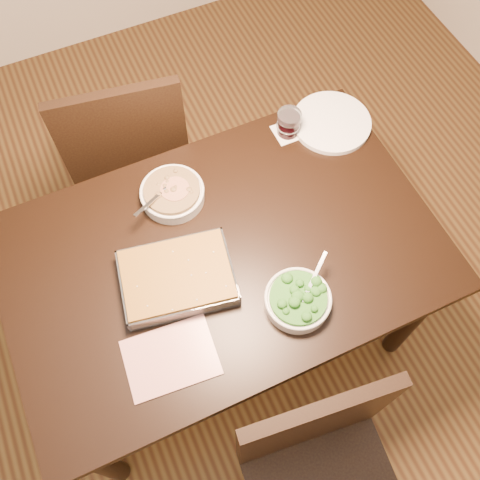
{
  "coord_description": "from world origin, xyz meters",
  "views": [
    {
      "loc": [
        -0.27,
        -0.72,
        2.29
      ],
      "look_at": [
        0.06,
        -0.01,
        0.8
      ],
      "focal_mm": 40.0,
      "sensor_mm": 36.0,
      "label": 1
    }
  ],
  "objects_px": {
    "stew_bowl": "(172,193)",
    "broccoli_bowl": "(298,300)",
    "table": "(223,265)",
    "baking_dish": "(177,277)",
    "wine_tumbler": "(289,123)",
    "chair_far": "(128,146)",
    "chair_near": "(321,472)",
    "dinner_plate": "(332,122)"
  },
  "relations": [
    {
      "from": "baking_dish",
      "to": "dinner_plate",
      "type": "xyz_separation_m",
      "value": [
        0.74,
        0.35,
        -0.02
      ]
    },
    {
      "from": "broccoli_bowl",
      "to": "chair_near",
      "type": "bearing_deg",
      "value": -105.8
    },
    {
      "from": "stew_bowl",
      "to": "dinner_plate",
      "type": "height_order",
      "value": "stew_bowl"
    },
    {
      "from": "dinner_plate",
      "to": "chair_far",
      "type": "xyz_separation_m",
      "value": [
        -0.7,
        0.38,
        -0.21
      ]
    },
    {
      "from": "broccoli_bowl",
      "to": "dinner_plate",
      "type": "relative_size",
      "value": 0.72
    },
    {
      "from": "wine_tumbler",
      "to": "dinner_plate",
      "type": "bearing_deg",
      "value": -11.65
    },
    {
      "from": "baking_dish",
      "to": "wine_tumbler",
      "type": "bearing_deg",
      "value": 43.88
    },
    {
      "from": "stew_bowl",
      "to": "wine_tumbler",
      "type": "xyz_separation_m",
      "value": [
        0.48,
        0.09,
        0.02
      ]
    },
    {
      "from": "broccoli_bowl",
      "to": "stew_bowl",
      "type": "bearing_deg",
      "value": 112.0
    },
    {
      "from": "baking_dish",
      "to": "wine_tumbler",
      "type": "height_order",
      "value": "wine_tumbler"
    },
    {
      "from": "table",
      "to": "chair_far",
      "type": "bearing_deg",
      "value": 99.84
    },
    {
      "from": "baking_dish",
      "to": "wine_tumbler",
      "type": "xyz_separation_m",
      "value": [
        0.58,
        0.39,
        0.02
      ]
    },
    {
      "from": "broccoli_bowl",
      "to": "chair_near",
      "type": "height_order",
      "value": "chair_near"
    },
    {
      "from": "dinner_plate",
      "to": "chair_near",
      "type": "height_order",
      "value": "chair_near"
    },
    {
      "from": "baking_dish",
      "to": "chair_near",
      "type": "relative_size",
      "value": 0.4
    },
    {
      "from": "dinner_plate",
      "to": "chair_far",
      "type": "relative_size",
      "value": 0.29
    },
    {
      "from": "wine_tumbler",
      "to": "chair_near",
      "type": "bearing_deg",
      "value": -110.87
    },
    {
      "from": "dinner_plate",
      "to": "stew_bowl",
      "type": "bearing_deg",
      "value": -174.85
    },
    {
      "from": "table",
      "to": "baking_dish",
      "type": "relative_size",
      "value": 3.65
    },
    {
      "from": "table",
      "to": "dinner_plate",
      "type": "xyz_separation_m",
      "value": [
        0.58,
        0.32,
        0.11
      ]
    },
    {
      "from": "table",
      "to": "wine_tumbler",
      "type": "height_order",
      "value": "wine_tumbler"
    },
    {
      "from": "chair_near",
      "to": "wine_tumbler",
      "type": "bearing_deg",
      "value": 75.43
    },
    {
      "from": "stew_bowl",
      "to": "chair_near",
      "type": "bearing_deg",
      "value": -85.23
    },
    {
      "from": "wine_tumbler",
      "to": "dinner_plate",
      "type": "height_order",
      "value": "wine_tumbler"
    },
    {
      "from": "stew_bowl",
      "to": "broccoli_bowl",
      "type": "bearing_deg",
      "value": -68.0
    },
    {
      "from": "broccoli_bowl",
      "to": "chair_far",
      "type": "height_order",
      "value": "chair_far"
    },
    {
      "from": "table",
      "to": "wine_tumbler",
      "type": "distance_m",
      "value": 0.56
    },
    {
      "from": "dinner_plate",
      "to": "chair_near",
      "type": "bearing_deg",
      "value": -118.97
    },
    {
      "from": "broccoli_bowl",
      "to": "baking_dish",
      "type": "distance_m",
      "value": 0.38
    },
    {
      "from": "table",
      "to": "baking_dish",
      "type": "distance_m",
      "value": 0.21
    },
    {
      "from": "chair_near",
      "to": "broccoli_bowl",
      "type": "bearing_deg",
      "value": 80.5
    },
    {
      "from": "wine_tumbler",
      "to": "dinner_plate",
      "type": "xyz_separation_m",
      "value": [
        0.16,
        -0.03,
        -0.04
      ]
    },
    {
      "from": "chair_near",
      "to": "table",
      "type": "bearing_deg",
      "value": 97.25
    },
    {
      "from": "chair_near",
      "to": "chair_far",
      "type": "xyz_separation_m",
      "value": [
        -0.13,
        1.4,
        0.01
      ]
    },
    {
      "from": "broccoli_bowl",
      "to": "chair_near",
      "type": "distance_m",
      "value": 0.53
    },
    {
      "from": "stew_bowl",
      "to": "broccoli_bowl",
      "type": "height_order",
      "value": "stew_bowl"
    },
    {
      "from": "table",
      "to": "stew_bowl",
      "type": "height_order",
      "value": "stew_bowl"
    },
    {
      "from": "table",
      "to": "stew_bowl",
      "type": "xyz_separation_m",
      "value": [
        -0.07,
        0.26,
        0.13
      ]
    },
    {
      "from": "chair_far",
      "to": "stew_bowl",
      "type": "bearing_deg",
      "value": 105.76
    },
    {
      "from": "table",
      "to": "wine_tumbler",
      "type": "relative_size",
      "value": 14.67
    },
    {
      "from": "broccoli_bowl",
      "to": "chair_far",
      "type": "distance_m",
      "value": 1.01
    },
    {
      "from": "broccoli_bowl",
      "to": "baking_dish",
      "type": "bearing_deg",
      "value": 144.31
    }
  ]
}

